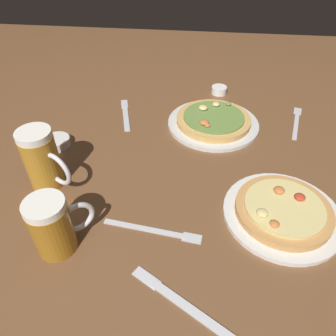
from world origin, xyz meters
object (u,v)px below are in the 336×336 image
at_px(knife_spare, 126,114).
at_px(pizza_plate_near, 283,211).
at_px(ramekin_sauce, 57,142).
at_px(knife_right, 183,304).
at_px(fork_left, 154,230).
at_px(beer_mug_dark, 53,226).
at_px(fork_spare, 296,121).
at_px(beer_mug_amber, 42,159).
at_px(ramekin_butter, 219,90).
at_px(pizza_plate_far, 213,121).

bearing_deg(knife_spare, pizza_plate_near, -41.03).
height_order(pizza_plate_near, ramekin_sauce, pizza_plate_near).
distance_m(pizza_plate_near, ramekin_sauce, 0.68).
distance_m(ramekin_sauce, knife_right, 0.62).
bearing_deg(ramekin_sauce, fork_left, -40.43).
relative_size(beer_mug_dark, knife_spare, 0.68).
height_order(beer_mug_dark, fork_spare, beer_mug_dark).
relative_size(beer_mug_amber, ramekin_butter, 2.83).
xyz_separation_m(beer_mug_amber, ramekin_sauce, (-0.04, 0.16, -0.07)).
bearing_deg(beer_mug_amber, knife_right, -37.70).
distance_m(ramekin_butter, fork_left, 0.71).
relative_size(ramekin_butter, knife_right, 0.26).
relative_size(fork_left, knife_right, 1.06).
bearing_deg(ramekin_butter, knife_right, -94.92).
bearing_deg(knife_spare, fork_left, -70.53).
height_order(pizza_plate_far, ramekin_butter, pizza_plate_far).
height_order(ramekin_sauce, knife_spare, ramekin_sauce).
height_order(pizza_plate_far, knife_right, pizza_plate_far).
distance_m(pizza_plate_near, knife_spare, 0.63).
relative_size(pizza_plate_near, ramekin_sauce, 3.58).
height_order(pizza_plate_far, beer_mug_amber, beer_mug_amber).
height_order(fork_left, fork_spare, same).
relative_size(ramekin_butter, fork_left, 0.25).
height_order(beer_mug_amber, knife_spare, beer_mug_amber).
bearing_deg(beer_mug_dark, pizza_plate_far, 57.44).
distance_m(beer_mug_dark, beer_mug_amber, 0.22).
xyz_separation_m(beer_mug_amber, fork_left, (0.30, -0.13, -0.08)).
xyz_separation_m(beer_mug_amber, ramekin_butter, (0.46, 0.56, -0.07)).
height_order(ramekin_sauce, knife_right, ramekin_sauce).
bearing_deg(beer_mug_amber, ramekin_sauce, 104.01).
bearing_deg(pizza_plate_far, ramekin_butter, 84.67).
xyz_separation_m(knife_right, knife_spare, (-0.25, 0.66, 0.00)).
bearing_deg(fork_left, ramekin_sauce, 139.57).
xyz_separation_m(beer_mug_dark, ramekin_butter, (0.36, 0.75, -0.06)).
distance_m(pizza_plate_near, fork_left, 0.31).
xyz_separation_m(pizza_plate_near, fork_spare, (0.11, 0.43, -0.01)).
bearing_deg(beer_mug_dark, beer_mug_amber, 117.70).
bearing_deg(ramekin_butter, pizza_plate_near, -76.40).
distance_m(beer_mug_dark, knife_right, 0.31).
relative_size(knife_right, fork_spare, 1.08).
bearing_deg(pizza_plate_far, knife_right, -94.77).
height_order(pizza_plate_near, pizza_plate_far, pizza_plate_far).
height_order(beer_mug_dark, knife_spare, beer_mug_dark).
height_order(ramekin_butter, fork_left, ramekin_butter).
distance_m(knife_right, fork_spare, 0.75).
bearing_deg(fork_spare, fork_left, -129.00).
bearing_deg(ramekin_butter, pizza_plate_far, -95.33).
xyz_separation_m(ramekin_sauce, fork_left, (0.34, -0.29, -0.01)).
xyz_separation_m(beer_mug_dark, knife_spare, (0.03, 0.55, -0.07)).
height_order(pizza_plate_near, ramekin_butter, pizza_plate_near).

